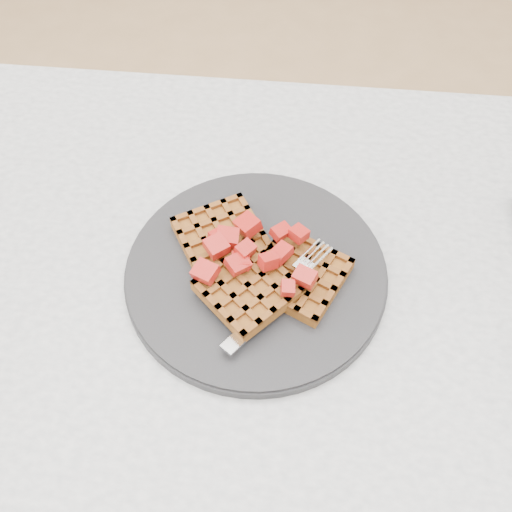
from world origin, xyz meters
name	(u,v)px	position (x,y,z in m)	size (l,w,h in m)	color
ground	(286,478)	(0.00, 0.00, 0.00)	(4.00, 4.00, 0.00)	tan
table	(306,351)	(0.00, 0.00, 0.64)	(1.20, 0.80, 0.75)	silver
plate	(256,272)	(-0.07, 0.04, 0.76)	(0.31, 0.31, 0.02)	black
waffles	(256,265)	(-0.07, 0.03, 0.78)	(0.22, 0.20, 0.03)	#92551F
strawberry_pile	(256,249)	(-0.07, 0.04, 0.80)	(0.15, 0.15, 0.02)	#8A0402
fork	(285,293)	(-0.03, 0.00, 0.77)	(0.02, 0.18, 0.02)	silver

